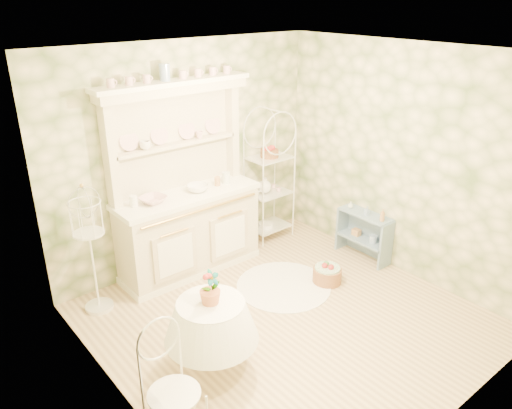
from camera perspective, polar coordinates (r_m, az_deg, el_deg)
floor at (r=5.39m, az=3.48°, el=-12.96°), size 3.60×3.60×0.00m
ceiling at (r=4.38m, az=4.36°, el=16.89°), size 3.60×3.60×0.00m
wall_left at (r=3.83m, az=-16.30°, el=-6.32°), size 3.60×3.60×0.00m
wall_right at (r=6.03m, az=16.49°, el=4.61°), size 3.60×3.60×0.00m
wall_back at (r=6.07m, az=-7.88°, el=5.48°), size 3.60×3.60×0.00m
wall_front at (r=3.77m, az=23.10°, el=-7.89°), size 3.60×3.60×0.00m
kitchen_dresser at (r=5.81m, az=-7.96°, el=2.52°), size 1.87×0.61×2.29m
bakers_rack at (r=6.71m, az=1.52°, el=2.89°), size 0.53×0.38×1.69m
side_shelf at (r=6.52m, az=12.21°, el=-3.50°), size 0.28×0.71×0.61m
round_table at (r=4.63m, az=-5.04°, el=-15.34°), size 0.66×0.66×0.60m
cafe_chair at (r=4.02m, az=-9.29°, el=-21.25°), size 0.36×0.36×0.77m
birdcage_stand at (r=5.45m, az=-18.30°, el=-5.13°), size 0.37×0.37×1.39m
floor_basket at (r=5.98m, az=8.15°, el=-7.73°), size 0.48×0.48×0.24m
lace_rug at (r=5.91m, az=3.17°, el=-9.26°), size 1.20×1.20×0.01m
bowl_floral at (r=5.66m, az=-11.67°, el=0.27°), size 0.34×0.34×0.07m
bowl_white at (r=5.90m, az=-6.68°, el=1.59°), size 0.33×0.33×0.08m
cup_left at (r=5.62m, az=-12.54°, el=6.46°), size 0.13×0.13×0.10m
cup_right at (r=5.95m, az=-6.49°, el=7.82°), size 0.11×0.11×0.08m
potted_geranium at (r=4.32m, az=-5.07°, el=-9.49°), size 0.16×0.11×0.30m
bottle_amber at (r=6.19m, az=14.25°, el=-1.29°), size 0.06×0.06×0.16m
bottle_blue at (r=6.33m, az=12.56°, el=-0.88°), size 0.06×0.06×0.12m
bottle_glass at (r=6.50m, az=10.75°, el=-0.12°), size 0.08×0.08×0.09m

